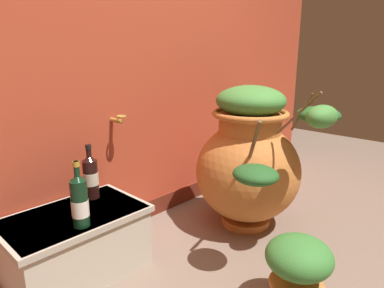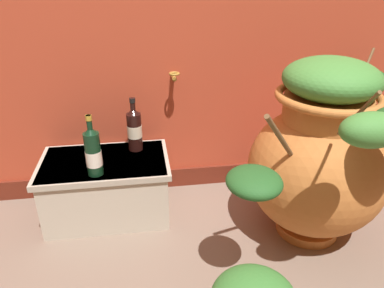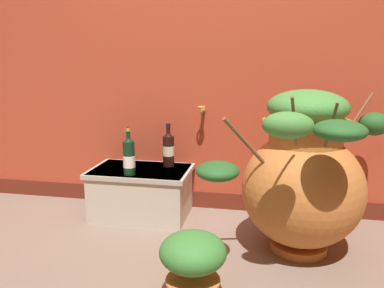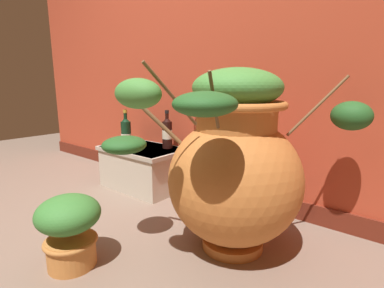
% 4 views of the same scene
% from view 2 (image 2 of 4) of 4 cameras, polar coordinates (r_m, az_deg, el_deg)
% --- Properties ---
extents(terracotta_urn, '(1.03, 0.97, 0.90)m').
position_cam_2_polar(terracotta_urn, '(1.79, 19.37, -1.85)').
color(terracotta_urn, '#C17033').
rests_on(terracotta_urn, ground_plane).
extents(stone_ledge, '(0.66, 0.42, 0.33)m').
position_cam_2_polar(stone_ledge, '(2.01, -13.20, -6.27)').
color(stone_ledge, beige).
rests_on(stone_ledge, ground_plane).
extents(wine_bottle_left, '(0.08, 0.08, 0.30)m').
position_cam_2_polar(wine_bottle_left, '(1.77, -15.28, -1.08)').
color(wine_bottle_left, black).
rests_on(wine_bottle_left, stone_ledge).
extents(wine_bottle_middle, '(0.08, 0.08, 0.29)m').
position_cam_2_polar(wine_bottle_middle, '(1.97, -9.03, 2.50)').
color(wine_bottle_middle, black).
rests_on(wine_bottle_middle, stone_ledge).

